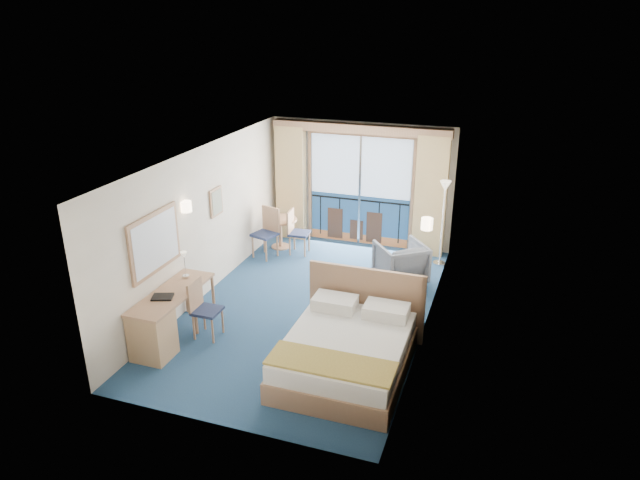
{
  "coord_description": "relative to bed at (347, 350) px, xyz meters",
  "views": [
    {
      "loc": [
        3.01,
        -8.31,
        4.83
      ],
      "look_at": [
        0.11,
        0.2,
        1.22
      ],
      "focal_mm": 32.0,
      "sensor_mm": 36.0,
      "label": 1
    }
  ],
  "objects": [
    {
      "name": "curtain_right",
      "position": [
        0.42,
        4.64,
        0.95
      ],
      "size": [
        0.65,
        0.22,
        2.55
      ],
      "primitive_type": "cube",
      "color": "tan",
      "rests_on": "room_walls"
    },
    {
      "name": "desk_lamp",
      "position": [
        -2.9,
        0.51,
        0.79
      ],
      "size": [
        0.11,
        0.11,
        0.43
      ],
      "color": "silver",
      "rests_on": "desk"
    },
    {
      "name": "floor_lamp",
      "position": [
        0.75,
        4.19,
        1.01
      ],
      "size": [
        0.24,
        0.24,
        1.76
      ],
      "color": "silver",
      "rests_on": "ground"
    },
    {
      "name": "table_chair_a",
      "position": [
        -2.25,
        3.78,
        0.21
      ],
      "size": [
        0.45,
        0.44,
        0.95
      ],
      "rotation": [
        0.0,
        0.0,
        1.64
      ],
      "color": "#1E2747",
      "rests_on": "ground"
    },
    {
      "name": "balcony_door",
      "position": [
        -1.14,
        4.79,
        0.82
      ],
      "size": [
        2.36,
        0.03,
        2.52
      ],
      "color": "navy",
      "rests_on": "room_walls"
    },
    {
      "name": "phone",
      "position": [
        0.66,
        1.51,
        0.27
      ],
      "size": [
        0.19,
        0.15,
        0.08
      ],
      "primitive_type": "cube",
      "rotation": [
        0.0,
        0.0,
        0.02
      ],
      "color": "white",
      "rests_on": "nightstand"
    },
    {
      "name": "bed",
      "position": [
        0.0,
        0.0,
        0.0
      ],
      "size": [
        1.85,
        2.2,
        1.17
      ],
      "color": "tan",
      "rests_on": "ground"
    },
    {
      "name": "round_table",
      "position": [
        -2.68,
        3.97,
        0.17
      ],
      "size": [
        0.74,
        0.74,
        0.66
      ],
      "color": "tan",
      "rests_on": "ground"
    },
    {
      "name": "armchair",
      "position": [
        0.14,
        3.13,
        0.07
      ],
      "size": [
        1.19,
        1.2,
        0.79
      ],
      "primitive_type": "imported",
      "rotation": [
        0.0,
        0.0,
        3.8
      ],
      "color": "#484D58",
      "rests_on": "ground"
    },
    {
      "name": "sconce_right",
      "position": [
        0.81,
        1.42,
        1.52
      ],
      "size": [
        0.18,
        0.18,
        0.18
      ],
      "primitive_type": "cylinder",
      "color": "#FFDDB2",
      "rests_on": "room_walls"
    },
    {
      "name": "sconce_left",
      "position": [
        -3.07,
        0.97,
        1.52
      ],
      "size": [
        0.18,
        0.18,
        0.18
      ],
      "primitive_type": "cylinder",
      "color": "#FFDDB2",
      "rests_on": "room_walls"
    },
    {
      "name": "floor",
      "position": [
        -1.13,
        1.57,
        -0.33
      ],
      "size": [
        6.5,
        6.5,
        0.0
      ],
      "primitive_type": "plane",
      "color": "navy",
      "rests_on": "ground"
    },
    {
      "name": "desk",
      "position": [
        -2.83,
        -0.49,
        0.11
      ],
      "size": [
        0.58,
        1.7,
        0.8
      ],
      "color": "tan",
      "rests_on": "ground"
    },
    {
      "name": "room_walls",
      "position": [
        -1.13,
        1.57,
        1.45
      ],
      "size": [
        4.04,
        6.54,
        2.72
      ],
      "color": "beige",
      "rests_on": "ground"
    },
    {
      "name": "table_chair_b",
      "position": [
        -2.76,
        3.46,
        0.27
      ],
      "size": [
        0.57,
        0.57,
        1.05
      ],
      "rotation": [
        0.0,
        0.0,
        -0.3
      ],
      "color": "#1E2747",
      "rests_on": "ground"
    },
    {
      "name": "nightstand",
      "position": [
        0.63,
        1.51,
        -0.05
      ],
      "size": [
        0.43,
        0.41,
        0.56
      ],
      "primitive_type": "cube",
      "color": "tan",
      "rests_on": "ground"
    },
    {
      "name": "folder",
      "position": [
        -2.86,
        -0.23,
        0.48
      ],
      "size": [
        0.37,
        0.32,
        0.03
      ],
      "primitive_type": "cube",
      "rotation": [
        0.0,
        0.0,
        0.35
      ],
      "color": "black",
      "rests_on": "desk"
    },
    {
      "name": "wall_print",
      "position": [
        -3.1,
        2.02,
        1.27
      ],
      "size": [
        0.04,
        0.42,
        0.52
      ],
      "color": "tan",
      "rests_on": "room_walls"
    },
    {
      "name": "curtain_left",
      "position": [
        -2.68,
        4.64,
        0.95
      ],
      "size": [
        0.65,
        0.22,
        2.55
      ],
      "primitive_type": "cube",
      "color": "tan",
      "rests_on": "room_walls"
    },
    {
      "name": "mirror",
      "position": [
        -3.1,
        0.07,
        1.22
      ],
      "size": [
        0.05,
        1.25,
        0.95
      ],
      "color": "tan",
      "rests_on": "room_walls"
    },
    {
      "name": "pelmet",
      "position": [
        -1.13,
        4.67,
        2.25
      ],
      "size": [
        3.8,
        0.25,
        0.18
      ],
      "primitive_type": "cube",
      "color": "tan",
      "rests_on": "room_walls"
    },
    {
      "name": "desk_chair",
      "position": [
        -2.43,
        0.17,
        0.21
      ],
      "size": [
        0.42,
        0.41,
        0.95
      ],
      "rotation": [
        0.0,
        0.0,
        1.58
      ],
      "color": "#1E2747",
      "rests_on": "ground"
    }
  ]
}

